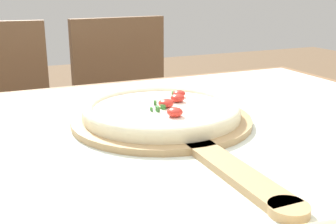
# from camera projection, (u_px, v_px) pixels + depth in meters

# --- Properties ---
(dining_table) EXTENTS (1.34, 0.99, 0.74)m
(dining_table) POSITION_uv_depth(u_px,v_px,m) (155.00, 195.00, 0.75)
(dining_table) COLOR brown
(dining_table) RESTS_ON ground_plane
(towel_cloth) EXTENTS (1.26, 0.91, 0.00)m
(towel_cloth) POSITION_uv_depth(u_px,v_px,m) (154.00, 141.00, 0.72)
(towel_cloth) COLOR silver
(towel_cloth) RESTS_ON dining_table
(pizza_peel) EXTENTS (0.35, 0.57, 0.01)m
(pizza_peel) POSITION_uv_depth(u_px,v_px,m) (167.00, 124.00, 0.79)
(pizza_peel) COLOR tan
(pizza_peel) RESTS_ON towel_cloth
(pizza) EXTENTS (0.30, 0.30, 0.04)m
(pizza) POSITION_uv_depth(u_px,v_px,m) (162.00, 110.00, 0.81)
(pizza) COLOR beige
(pizza) RESTS_ON pizza_peel
(chair_right) EXTENTS (0.43, 0.43, 0.89)m
(chair_right) POSITION_uv_depth(u_px,v_px,m) (130.00, 117.00, 1.64)
(chair_right) COLOR brown
(chair_right) RESTS_ON ground_plane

